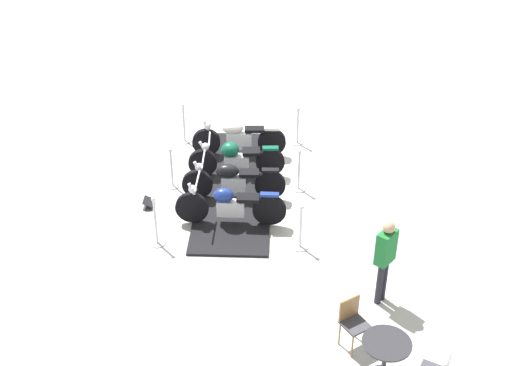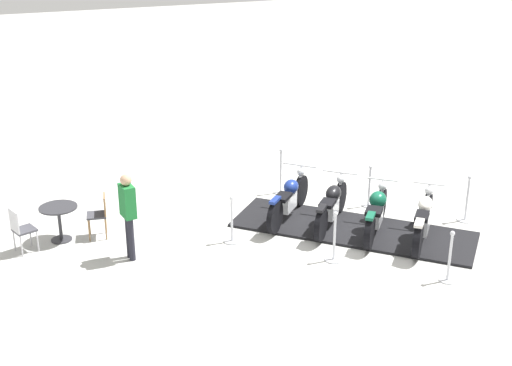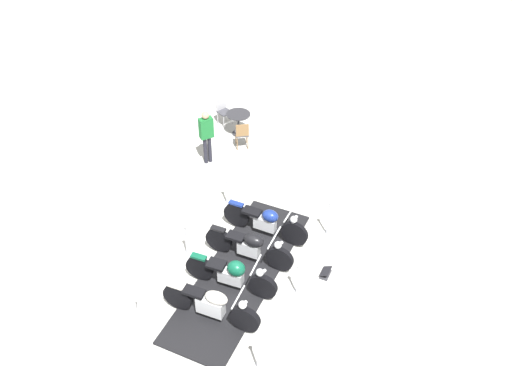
# 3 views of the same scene
# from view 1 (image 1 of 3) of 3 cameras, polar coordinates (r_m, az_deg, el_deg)

# --- Properties ---
(ground_plane) EXTENTS (80.00, 80.00, 0.00)m
(ground_plane) POSITION_cam_1_polar(r_m,az_deg,el_deg) (15.48, -1.76, -0.40)
(ground_plane) COLOR silver
(display_platform) EXTENTS (4.85, 4.71, 0.06)m
(display_platform) POSITION_cam_1_polar(r_m,az_deg,el_deg) (15.46, -1.76, -0.31)
(display_platform) COLOR black
(display_platform) RESTS_ON ground_plane
(motorcycle_cream) EXTENTS (1.74, 1.71, 1.01)m
(motorcycle_cream) POSITION_cam_1_polar(r_m,az_deg,el_deg) (16.47, -1.55, 3.85)
(motorcycle_cream) COLOR black
(motorcycle_cream) RESTS_ON display_platform
(motorcycle_forest) EXTENTS (1.73, 1.64, 0.99)m
(motorcycle_forest) POSITION_cam_1_polar(r_m,az_deg,el_deg) (15.62, -1.80, 2.14)
(motorcycle_forest) COLOR black
(motorcycle_forest) RESTS_ON display_platform
(motorcycle_black) EXTENTS (1.70, 1.72, 1.00)m
(motorcycle_black) POSITION_cam_1_polar(r_m,az_deg,el_deg) (14.79, -2.05, 0.27)
(motorcycle_black) COLOR black
(motorcycle_black) RESTS_ON display_platform
(motorcycle_navy) EXTENTS (1.65, 1.80, 1.03)m
(motorcycle_navy) POSITION_cam_1_polar(r_m,az_deg,el_deg) (13.98, -2.32, -1.83)
(motorcycle_navy) COLOR black
(motorcycle_navy) RESTS_ON display_platform
(stanchion_right_mid) EXTENTS (0.30, 0.30, 1.01)m
(stanchion_right_mid) POSITION_cam_1_polar(r_m,az_deg,el_deg) (15.45, -7.17, 0.80)
(stanchion_right_mid) COLOR silver
(stanchion_right_mid) RESTS_ON ground_plane
(stanchion_right_rear) EXTENTS (0.32, 0.32, 1.13)m
(stanchion_right_rear) POSITION_cam_1_polar(r_m,az_deg,el_deg) (13.66, -8.50, -3.87)
(stanchion_right_rear) COLOR silver
(stanchion_right_rear) RESTS_ON ground_plane
(stanchion_left_front) EXTENTS (0.30, 0.30, 1.02)m
(stanchion_left_front) POSITION_cam_1_polar(r_m,az_deg,el_deg) (17.15, 3.56, 4.41)
(stanchion_left_front) COLOR silver
(stanchion_left_front) RESTS_ON ground_plane
(stanchion_left_mid) EXTENTS (0.36, 0.36, 1.04)m
(stanchion_left_mid) POSITION_cam_1_polar(r_m,az_deg,el_deg) (15.29, 3.67, 0.45)
(stanchion_left_mid) COLOR silver
(stanchion_left_mid) RESTS_ON ground_plane
(stanchion_right_front) EXTENTS (0.34, 0.34, 1.07)m
(stanchion_right_front) POSITION_cam_1_polar(r_m,az_deg,el_deg) (17.33, -6.12, 4.51)
(stanchion_right_front) COLOR silver
(stanchion_right_front) RESTS_ON ground_plane
(stanchion_left_rear) EXTENTS (0.35, 0.35, 1.02)m
(stanchion_left_rear) POSITION_cam_1_polar(r_m,az_deg,el_deg) (13.49, 3.80, -4.42)
(stanchion_left_rear) COLOR silver
(stanchion_left_rear) RESTS_ON ground_plane
(info_placard) EXTENTS (0.41, 0.40, 0.19)m
(info_placard) POSITION_cam_1_polar(r_m,az_deg,el_deg) (14.99, -9.14, -1.78)
(info_placard) COLOR #333338
(info_placard) RESTS_ON ground_plane
(cafe_table) EXTENTS (0.78, 0.78, 0.75)m
(cafe_table) POSITION_cam_1_polar(r_m,az_deg,el_deg) (10.95, 11.00, -13.86)
(cafe_table) COLOR #2D2D33
(cafe_table) RESTS_ON ground_plane
(cafe_chair_across_table) EXTENTS (0.48, 0.48, 0.93)m
(cafe_chair_across_table) POSITION_cam_1_polar(r_m,az_deg,el_deg) (11.37, 8.24, -11.47)
(cafe_chair_across_table) COLOR olive
(cafe_chair_across_table) RESTS_ON ground_plane
(bystander_person) EXTENTS (0.42, 0.25, 1.77)m
(bystander_person) POSITION_cam_1_polar(r_m,az_deg,el_deg) (11.96, 10.95, -6.02)
(bystander_person) COLOR #23232D
(bystander_person) RESTS_ON ground_plane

